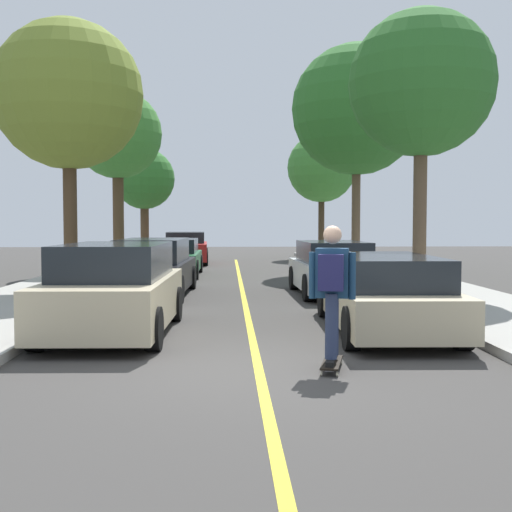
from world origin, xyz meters
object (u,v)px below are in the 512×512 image
at_px(street_tree_right_nearest, 421,84).
at_px(skateboard, 332,363).
at_px(street_tree_left_nearest, 69,96).
at_px(street_tree_left_near, 118,136).
at_px(parked_car_left_farthest, 186,248).
at_px(parked_car_left_nearest, 115,290).
at_px(parked_car_left_near, 154,268).
at_px(parked_car_left_far, 174,258).
at_px(street_tree_right_far, 322,168).
at_px(parked_car_right_near, 332,268).
at_px(skateboarder, 332,285).
at_px(street_tree_left_far, 144,180).
at_px(street_tree_right_near, 357,110).
at_px(parked_car_right_nearest, 384,293).

relative_size(street_tree_right_nearest, skateboard, 7.90).
height_order(street_tree_left_nearest, street_tree_left_near, street_tree_left_nearest).
distance_m(parked_car_left_farthest, street_tree_left_nearest, 13.21).
distance_m(parked_car_left_nearest, parked_car_left_near, 5.60).
xyz_separation_m(parked_car_left_farthest, street_tree_left_nearest, (-2.10, -12.31, 4.30)).
bearing_deg(parked_car_left_far, street_tree_right_far, 57.85).
height_order(parked_car_right_near, skateboarder, skateboarder).
relative_size(parked_car_left_near, street_tree_left_nearest, 0.70).
bearing_deg(skateboard, street_tree_left_nearest, 121.44).
distance_m(parked_car_left_far, street_tree_right_far, 12.97).
distance_m(street_tree_left_far, street_tree_right_nearest, 17.70).
bearing_deg(street_tree_left_nearest, parked_car_left_farthest, 80.34).
distance_m(street_tree_right_near, skateboard, 17.29).
height_order(parked_car_right_near, street_tree_left_near, street_tree_left_near).
bearing_deg(street_tree_left_far, street_tree_left_near, -90.00).
xyz_separation_m(parked_car_right_nearest, street_tree_right_near, (2.10, 13.11, 5.28)).
bearing_deg(parked_car_right_near, parked_car_left_nearest, -128.96).
xyz_separation_m(parked_car_left_nearest, parked_car_right_nearest, (4.48, 0.05, -0.08)).
bearing_deg(parked_car_right_near, street_tree_right_far, 82.78).
xyz_separation_m(parked_car_right_nearest, street_tree_left_far, (-6.58, 20.45, 3.19)).
relative_size(parked_car_left_near, parked_car_right_nearest, 0.99).
xyz_separation_m(parked_car_left_nearest, parked_car_left_farthest, (-0.00, 18.16, -0.04)).
distance_m(parked_car_right_near, street_tree_right_nearest, 5.00).
relative_size(parked_car_left_far, street_tree_right_far, 0.71).
relative_size(parked_car_left_near, street_tree_right_nearest, 0.68).
xyz_separation_m(parked_car_left_farthest, parked_car_right_nearest, (4.49, -18.11, -0.04)).
relative_size(parked_car_left_nearest, street_tree_right_far, 0.70).
distance_m(parked_car_left_far, parked_car_left_farthest, 6.54).
distance_m(parked_car_left_far, parked_car_right_near, 7.55).
relative_size(skateboard, skateboarder, 0.51).
height_order(street_tree_left_far, skateboard, street_tree_left_far).
height_order(parked_car_left_farthest, parked_car_right_nearest, parked_car_left_farthest).
bearing_deg(street_tree_right_nearest, street_tree_left_far, 119.46).
xyz_separation_m(skateboard, skateboarder, (-0.01, -0.03, 0.98)).
bearing_deg(skateboarder, street_tree_left_far, 102.69).
bearing_deg(skateboarder, parked_car_left_far, 102.33).
relative_size(parked_car_right_nearest, street_tree_left_nearest, 0.71).
height_order(parked_car_left_farthest, skateboard, parked_car_left_farthest).
relative_size(parked_car_left_nearest, parked_car_right_nearest, 0.90).
bearing_deg(street_tree_right_nearest, street_tree_left_nearest, 175.33).
height_order(parked_car_left_far, parked_car_right_nearest, parked_car_right_nearest).
bearing_deg(skateboard, skateboarder, -103.70).
bearing_deg(skateboard, parked_car_left_nearest, 138.95).
bearing_deg(skateboarder, parked_car_left_farthest, 98.55).
relative_size(parked_car_right_nearest, skateboard, 5.46).
xyz_separation_m(parked_car_left_far, skateboarder, (3.15, -14.40, 0.44)).
relative_size(street_tree_right_nearest, street_tree_right_near, 0.84).
distance_m(parked_car_right_near, skateboard, 8.42).
relative_size(parked_car_left_nearest, parked_car_right_near, 1.04).
height_order(parked_car_right_nearest, skateboarder, skateboarder).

